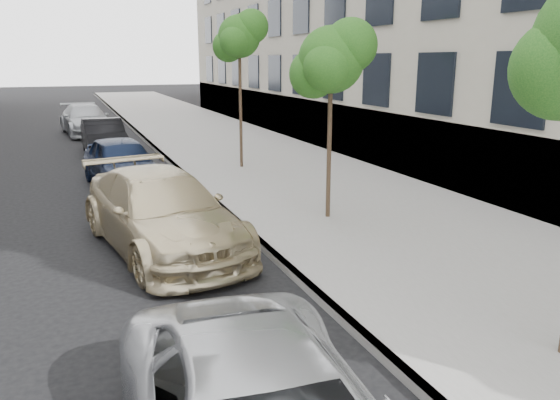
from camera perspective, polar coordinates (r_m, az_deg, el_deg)
sidewalk at (r=27.88m, az=-7.89°, el=6.98°), size 6.40×72.00×0.14m
curb at (r=27.31m, az=-14.30°, el=6.51°), size 0.15×72.00×0.14m
tree_mid at (r=12.18m, az=5.48°, el=14.40°), size 1.77×1.57×4.39m
tree_far at (r=18.23m, az=-4.20°, el=16.67°), size 1.70×1.50×5.07m
suv at (r=10.94m, az=-12.27°, el=-1.20°), size 3.00×5.56×1.53m
sedan_blue at (r=16.63m, az=-16.20°, el=3.78°), size 2.21×4.48×1.47m
sedan_black at (r=22.69m, az=-17.93°, el=6.29°), size 1.60×4.24×1.38m
sedan_rear at (r=29.08m, az=-19.63°, el=7.91°), size 2.59×5.27×1.48m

